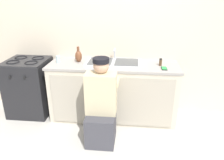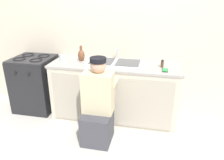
{
  "view_description": "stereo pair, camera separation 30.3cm",
  "coord_description": "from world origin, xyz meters",
  "px_view_note": "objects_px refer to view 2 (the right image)",
  "views": [
    {
      "loc": [
        0.29,
        -2.7,
        1.82
      ],
      "look_at": [
        0.0,
        0.1,
        0.69
      ],
      "focal_mm": 35.0,
      "sensor_mm": 36.0,
      "label": 1
    },
    {
      "loc": [
        0.59,
        -2.65,
        1.82
      ],
      "look_at": [
        0.0,
        0.1,
        0.69
      ],
      "focal_mm": 35.0,
      "sensor_mm": 36.0,
      "label": 2
    }
  ],
  "objects_px": {
    "plumber_person": "(98,108)",
    "cell_phone": "(165,70)",
    "stove_range": "(36,83)",
    "sink_double_basin": "(115,63)",
    "vase_decorative": "(81,55)",
    "spice_bottle_pepper": "(162,64)",
    "water_glass": "(62,58)"
  },
  "relations": [
    {
      "from": "stove_range",
      "to": "spice_bottle_pepper",
      "type": "height_order",
      "value": "spice_bottle_pepper"
    },
    {
      "from": "plumber_person",
      "to": "water_glass",
      "type": "relative_size",
      "value": 11.04
    },
    {
      "from": "spice_bottle_pepper",
      "to": "plumber_person",
      "type": "bearing_deg",
      "value": -141.75
    },
    {
      "from": "plumber_person",
      "to": "water_glass",
      "type": "height_order",
      "value": "plumber_person"
    },
    {
      "from": "stove_range",
      "to": "vase_decorative",
      "type": "height_order",
      "value": "vase_decorative"
    },
    {
      "from": "sink_double_basin",
      "to": "plumber_person",
      "type": "xyz_separation_m",
      "value": [
        -0.09,
        -0.61,
        -0.42
      ]
    },
    {
      "from": "plumber_person",
      "to": "spice_bottle_pepper",
      "type": "bearing_deg",
      "value": 38.25
    },
    {
      "from": "cell_phone",
      "to": "water_glass",
      "type": "bearing_deg",
      "value": 175.31
    },
    {
      "from": "vase_decorative",
      "to": "sink_double_basin",
      "type": "bearing_deg",
      "value": -4.42
    },
    {
      "from": "plumber_person",
      "to": "vase_decorative",
      "type": "bearing_deg",
      "value": 123.09
    },
    {
      "from": "stove_range",
      "to": "vase_decorative",
      "type": "bearing_deg",
      "value": 3.04
    },
    {
      "from": "vase_decorative",
      "to": "water_glass",
      "type": "bearing_deg",
      "value": -167.89
    },
    {
      "from": "plumber_person",
      "to": "water_glass",
      "type": "distance_m",
      "value": 1.03
    },
    {
      "from": "plumber_person",
      "to": "cell_phone",
      "type": "relative_size",
      "value": 7.89
    },
    {
      "from": "sink_double_basin",
      "to": "stove_range",
      "type": "relative_size",
      "value": 0.9
    },
    {
      "from": "vase_decorative",
      "to": "spice_bottle_pepper",
      "type": "xyz_separation_m",
      "value": [
        1.19,
        -0.06,
        -0.04
      ]
    },
    {
      "from": "sink_double_basin",
      "to": "spice_bottle_pepper",
      "type": "bearing_deg",
      "value": -1.27
    },
    {
      "from": "sink_double_basin",
      "to": "cell_phone",
      "type": "relative_size",
      "value": 5.71
    },
    {
      "from": "plumber_person",
      "to": "cell_phone",
      "type": "distance_m",
      "value": 1.01
    },
    {
      "from": "sink_double_basin",
      "to": "plumber_person",
      "type": "distance_m",
      "value": 0.75
    },
    {
      "from": "cell_phone",
      "to": "stove_range",
      "type": "bearing_deg",
      "value": 175.91
    },
    {
      "from": "stove_range",
      "to": "cell_phone",
      "type": "height_order",
      "value": "stove_range"
    },
    {
      "from": "sink_double_basin",
      "to": "plumber_person",
      "type": "relative_size",
      "value": 0.72
    },
    {
      "from": "vase_decorative",
      "to": "spice_bottle_pepper",
      "type": "bearing_deg",
      "value": -2.66
    },
    {
      "from": "sink_double_basin",
      "to": "cell_phone",
      "type": "height_order",
      "value": "sink_double_basin"
    },
    {
      "from": "stove_range",
      "to": "sink_double_basin",
      "type": "bearing_deg",
      "value": 0.09
    },
    {
      "from": "spice_bottle_pepper",
      "to": "cell_phone",
      "type": "bearing_deg",
      "value": -73.9
    },
    {
      "from": "vase_decorative",
      "to": "cell_phone",
      "type": "height_order",
      "value": "vase_decorative"
    },
    {
      "from": "stove_range",
      "to": "spice_bottle_pepper",
      "type": "bearing_deg",
      "value": -0.36
    },
    {
      "from": "vase_decorative",
      "to": "cell_phone",
      "type": "distance_m",
      "value": 1.24
    },
    {
      "from": "stove_range",
      "to": "spice_bottle_pepper",
      "type": "distance_m",
      "value": 2.04
    },
    {
      "from": "sink_double_basin",
      "to": "vase_decorative",
      "type": "distance_m",
      "value": 0.53
    }
  ]
}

